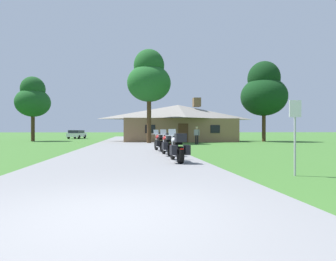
% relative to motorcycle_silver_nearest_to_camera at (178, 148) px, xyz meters
% --- Properties ---
extents(ground_plane, '(500.00, 500.00, 0.00)m').
position_rel_motorcycle_silver_nearest_to_camera_xyz_m(ground_plane, '(-2.09, 13.48, -0.61)').
color(ground_plane, '#386628').
extents(asphalt_driveway, '(6.40, 80.00, 0.06)m').
position_rel_motorcycle_silver_nearest_to_camera_xyz_m(asphalt_driveway, '(-2.09, 11.48, -0.58)').
color(asphalt_driveway, slate).
rests_on(asphalt_driveway, ground).
extents(motorcycle_silver_nearest_to_camera, '(0.78, 2.08, 1.30)m').
position_rel_motorcycle_silver_nearest_to_camera_xyz_m(motorcycle_silver_nearest_to_camera, '(0.00, 0.00, 0.00)').
color(motorcycle_silver_nearest_to_camera, black).
rests_on(motorcycle_silver_nearest_to_camera, asphalt_driveway).
extents(motorcycle_red_second_in_row, '(0.86, 2.08, 1.30)m').
position_rel_motorcycle_silver_nearest_to_camera_xyz_m(motorcycle_red_second_in_row, '(0.01, 2.93, 0.00)').
color(motorcycle_red_second_in_row, black).
rests_on(motorcycle_red_second_in_row, asphalt_driveway).
extents(motorcycle_red_farthest_in_row, '(0.93, 2.08, 1.30)m').
position_rel_motorcycle_silver_nearest_to_camera_xyz_m(motorcycle_red_farthest_in_row, '(-0.07, 5.86, 0.00)').
color(motorcycle_red_farthest_in_row, black).
rests_on(motorcycle_red_farthest_in_row, asphalt_driveway).
extents(stone_lodge, '(13.85, 7.13, 5.39)m').
position_rel_motorcycle_silver_nearest_to_camera_xyz_m(stone_lodge, '(3.90, 22.68, 1.70)').
color(stone_lodge, brown).
rests_on(stone_lodge, ground).
extents(bystander_gray_shirt_near_lodge, '(0.49, 0.37, 1.69)m').
position_rel_motorcycle_silver_nearest_to_camera_xyz_m(bystander_gray_shirt_near_lodge, '(4.43, 15.17, 0.34)').
color(bystander_gray_shirt_near_lodge, black).
rests_on(bystander_gray_shirt_near_lodge, ground).
extents(metal_signpost_roadside, '(0.36, 0.06, 2.14)m').
position_rel_motorcycle_silver_nearest_to_camera_xyz_m(metal_signpost_roadside, '(2.81, -3.33, 0.74)').
color(metal_signpost_roadside, '#9EA0A5').
rests_on(metal_signpost_roadside, ground).
extents(tree_right_of_lodge, '(5.47, 5.47, 9.68)m').
position_rel_motorcycle_silver_nearest_to_camera_xyz_m(tree_right_of_lodge, '(14.07, 20.70, 5.48)').
color(tree_right_of_lodge, '#422D19').
rests_on(tree_right_of_lodge, ground).
extents(tree_left_far, '(4.18, 4.18, 8.08)m').
position_rel_motorcycle_silver_nearest_to_camera_xyz_m(tree_left_far, '(-14.00, 25.57, 4.70)').
color(tree_left_far, '#422D19').
rests_on(tree_left_far, ground).
extents(tree_by_lodge_front, '(4.43, 4.43, 9.56)m').
position_rel_motorcycle_silver_nearest_to_camera_xyz_m(tree_by_lodge_front, '(-0.02, 17.24, 6.02)').
color(tree_by_lodge_front, '#422D19').
rests_on(tree_by_lodge_front, ground).
extents(parked_white_suv_far_left, '(2.52, 4.83, 1.40)m').
position_rel_motorcycle_silver_nearest_to_camera_xyz_m(parked_white_suv_far_left, '(-10.84, 36.72, 0.17)').
color(parked_white_suv_far_left, silver).
rests_on(parked_white_suv_far_left, ground).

